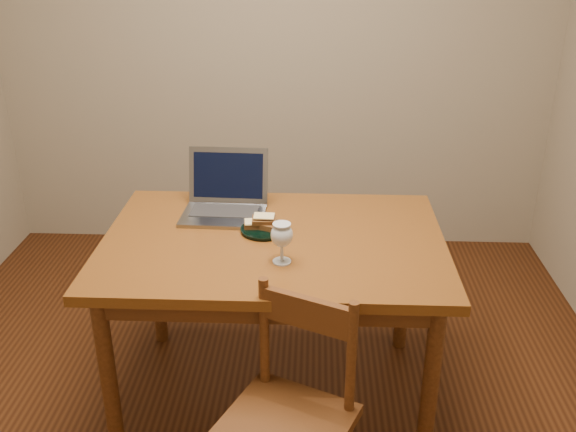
{
  "coord_description": "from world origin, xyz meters",
  "views": [
    {
      "loc": [
        0.24,
        -2.06,
        1.83
      ],
      "look_at": [
        0.14,
        0.19,
        0.8
      ],
      "focal_mm": 40.0,
      "sensor_mm": 36.0,
      "label": 1
    }
  ],
  "objects_px": {
    "plate": "(264,230)",
    "laptop": "(226,196)",
    "table": "(274,258)",
    "milk_glass": "(282,243)",
    "chair": "(289,408)"
  },
  "relations": [
    {
      "from": "table",
      "to": "laptop",
      "type": "relative_size",
      "value": 3.77
    },
    {
      "from": "table",
      "to": "milk_glass",
      "type": "xyz_separation_m",
      "value": [
        0.04,
        -0.19,
        0.16
      ]
    },
    {
      "from": "table",
      "to": "plate",
      "type": "relative_size",
      "value": 7.07
    },
    {
      "from": "table",
      "to": "plate",
      "type": "xyz_separation_m",
      "value": [
        -0.04,
        0.06,
        0.09
      ]
    },
    {
      "from": "chair",
      "to": "laptop",
      "type": "height_order",
      "value": "laptop"
    },
    {
      "from": "milk_glass",
      "to": "laptop",
      "type": "height_order",
      "value": "laptop"
    },
    {
      "from": "chair",
      "to": "plate",
      "type": "bearing_deg",
      "value": 125.33
    },
    {
      "from": "plate",
      "to": "laptop",
      "type": "distance_m",
      "value": 0.27
    },
    {
      "from": "plate",
      "to": "milk_glass",
      "type": "xyz_separation_m",
      "value": [
        0.08,
        -0.24,
        0.07
      ]
    },
    {
      "from": "plate",
      "to": "table",
      "type": "bearing_deg",
      "value": -54.44
    },
    {
      "from": "plate",
      "to": "milk_glass",
      "type": "distance_m",
      "value": 0.27
    },
    {
      "from": "table",
      "to": "chair",
      "type": "bearing_deg",
      "value": -81.91
    },
    {
      "from": "table",
      "to": "milk_glass",
      "type": "height_order",
      "value": "milk_glass"
    },
    {
      "from": "chair",
      "to": "milk_glass",
      "type": "height_order",
      "value": "milk_glass"
    },
    {
      "from": "plate",
      "to": "laptop",
      "type": "xyz_separation_m",
      "value": [
        -0.17,
        0.2,
        0.06
      ]
    }
  ]
}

